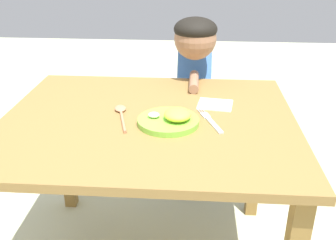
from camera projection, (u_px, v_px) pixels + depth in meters
The scene contains 6 objects.
dining_table at pixel (149, 141), 1.44m from camera, with size 1.04×0.87×0.69m.
plate at pixel (170, 119), 1.34m from camera, with size 0.21×0.21×0.06m.
fork at pixel (211, 121), 1.36m from camera, with size 0.09×0.20×0.01m.
spoon at pixel (121, 112), 1.42m from camera, with size 0.08×0.22×0.01m.
person at pixel (194, 93), 1.91m from camera, with size 0.19×0.44×0.96m.
napkin at pixel (215, 105), 1.50m from camera, with size 0.13×0.11×0.00m, color white.
Camera 1 is at (0.16, -1.26, 1.27)m, focal length 42.01 mm.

